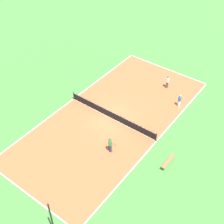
{
  "coord_description": "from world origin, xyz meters",
  "views": [
    {
      "loc": [
        -14.31,
        19.14,
        22.14
      ],
      "look_at": [
        0.0,
        0.0,
        0.9
      ],
      "focal_mm": 50.0,
      "sensor_mm": 36.0,
      "label": 1
    }
  ],
  "objects_px": {
    "player_far_green": "(110,144)",
    "fence_post_back_left": "(52,220)",
    "bench": "(168,161)",
    "tennis_ball_far_baseline": "(70,141)",
    "player_near_blue": "(180,100)",
    "player_near_white": "(168,81)",
    "tennis_ball_near_net": "(157,127)",
    "tennis_net": "(112,115)"
  },
  "relations": [
    {
      "from": "tennis_net",
      "to": "tennis_ball_near_net",
      "type": "relative_size",
      "value": 157.52
    },
    {
      "from": "player_near_blue",
      "to": "player_near_white",
      "type": "distance_m",
      "value": 3.42
    },
    {
      "from": "player_far_green",
      "to": "tennis_ball_near_net",
      "type": "height_order",
      "value": "player_far_green"
    },
    {
      "from": "player_near_blue",
      "to": "player_near_white",
      "type": "bearing_deg",
      "value": 5.12
    },
    {
      "from": "player_far_green",
      "to": "player_near_white",
      "type": "height_order",
      "value": "player_far_green"
    },
    {
      "from": "bench",
      "to": "fence_post_back_left",
      "type": "distance_m",
      "value": 11.46
    },
    {
      "from": "tennis_ball_far_baseline",
      "to": "fence_post_back_left",
      "type": "bearing_deg",
      "value": 125.67
    },
    {
      "from": "tennis_net",
      "to": "player_far_green",
      "type": "height_order",
      "value": "player_far_green"
    },
    {
      "from": "player_near_white",
      "to": "tennis_ball_near_net",
      "type": "height_order",
      "value": "player_near_white"
    },
    {
      "from": "tennis_net",
      "to": "player_far_green",
      "type": "relative_size",
      "value": 6.06
    },
    {
      "from": "player_near_white",
      "to": "tennis_ball_near_net",
      "type": "relative_size",
      "value": 24.24
    },
    {
      "from": "bench",
      "to": "tennis_ball_far_baseline",
      "type": "relative_size",
      "value": 28.57
    },
    {
      "from": "bench",
      "to": "tennis_net",
      "type": "bearing_deg",
      "value": -103.56
    },
    {
      "from": "tennis_net",
      "to": "bench",
      "type": "bearing_deg",
      "value": 166.44
    },
    {
      "from": "tennis_net",
      "to": "bench",
      "type": "distance_m",
      "value": 7.86
    },
    {
      "from": "tennis_net",
      "to": "player_near_white",
      "type": "height_order",
      "value": "player_near_white"
    },
    {
      "from": "tennis_ball_near_net",
      "to": "player_far_green",
      "type": "bearing_deg",
      "value": 70.76
    },
    {
      "from": "tennis_ball_near_net",
      "to": "fence_post_back_left",
      "type": "xyz_separation_m",
      "value": [
        0.28,
        14.29,
        1.96
      ]
    },
    {
      "from": "tennis_net",
      "to": "player_near_blue",
      "type": "xyz_separation_m",
      "value": [
        -4.64,
        -5.96,
        0.39
      ]
    },
    {
      "from": "player_far_green",
      "to": "player_near_white",
      "type": "bearing_deg",
      "value": 106.35
    },
    {
      "from": "player_far_green",
      "to": "tennis_ball_near_net",
      "type": "distance_m",
      "value": 5.79
    },
    {
      "from": "player_far_green",
      "to": "fence_post_back_left",
      "type": "height_order",
      "value": "fence_post_back_left"
    },
    {
      "from": "tennis_ball_far_baseline",
      "to": "player_near_white",
      "type": "bearing_deg",
      "value": -103.92
    },
    {
      "from": "bench",
      "to": "tennis_ball_near_net",
      "type": "height_order",
      "value": "bench"
    },
    {
      "from": "player_near_white",
      "to": "fence_post_back_left",
      "type": "distance_m",
      "value": 20.88
    },
    {
      "from": "bench",
      "to": "tennis_ball_near_net",
      "type": "xyz_separation_m",
      "value": [
        3.17,
        -3.48,
        -0.34
      ]
    },
    {
      "from": "bench",
      "to": "player_far_green",
      "type": "bearing_deg",
      "value": -69.34
    },
    {
      "from": "tennis_ball_far_baseline",
      "to": "fence_post_back_left",
      "type": "relative_size",
      "value": 0.02
    },
    {
      "from": "player_near_blue",
      "to": "player_near_white",
      "type": "xyz_separation_m",
      "value": [
        2.68,
        -2.13,
        0.07
      ]
    },
    {
      "from": "tennis_net",
      "to": "bench",
      "type": "height_order",
      "value": "tennis_net"
    },
    {
      "from": "player_near_blue",
      "to": "tennis_ball_far_baseline",
      "type": "bearing_deg",
      "value": 105.24
    },
    {
      "from": "bench",
      "to": "fence_post_back_left",
      "type": "height_order",
      "value": "fence_post_back_left"
    },
    {
      "from": "player_near_blue",
      "to": "player_far_green",
      "type": "bearing_deg",
      "value": 121.68
    },
    {
      "from": "player_far_green",
      "to": "player_near_blue",
      "type": "relative_size",
      "value": 1.15
    },
    {
      "from": "player_near_blue",
      "to": "fence_post_back_left",
      "type": "relative_size",
      "value": 0.38
    },
    {
      "from": "bench",
      "to": "player_near_blue",
      "type": "distance_m",
      "value": 8.37
    },
    {
      "from": "bench",
      "to": "fence_post_back_left",
      "type": "xyz_separation_m",
      "value": [
        3.45,
        10.81,
        1.62
      ]
    },
    {
      "from": "tennis_ball_far_baseline",
      "to": "player_near_blue",
      "type": "bearing_deg",
      "value": -118.36
    },
    {
      "from": "bench",
      "to": "player_near_white",
      "type": "xyz_separation_m",
      "value": [
        5.68,
        -9.93,
        0.57
      ]
    },
    {
      "from": "player_far_green",
      "to": "fence_post_back_left",
      "type": "relative_size",
      "value": 0.44
    },
    {
      "from": "player_near_blue",
      "to": "tennis_ball_near_net",
      "type": "distance_m",
      "value": 4.4
    },
    {
      "from": "player_far_green",
      "to": "player_near_blue",
      "type": "distance_m",
      "value": 9.92
    }
  ]
}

